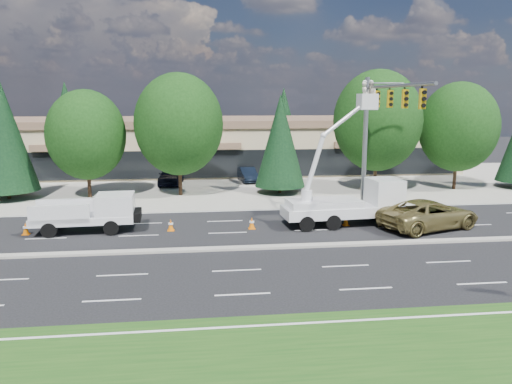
{
  "coord_description": "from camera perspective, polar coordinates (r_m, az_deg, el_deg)",
  "views": [
    {
      "loc": [
        -1.67,
        -24.4,
        7.55
      ],
      "look_at": [
        1.6,
        2.93,
        2.4
      ],
      "focal_mm": 35.0,
      "sensor_mm": 36.0,
      "label": 1
    }
  ],
  "objects": [
    {
      "name": "concrete_apron",
      "position": [
        45.07,
        -4.6,
        0.93
      ],
      "size": [
        140.0,
        22.0,
        0.01
      ],
      "primitive_type": "cube",
      "color": "gray",
      "rests_on": "ground"
    },
    {
      "name": "tree_back_b",
      "position": [
        66.47,
        -8.94,
        8.96
      ],
      "size": [
        5.48,
        5.48,
        10.8
      ],
      "color": "#332114",
      "rests_on": "ground"
    },
    {
      "name": "traffic_cone_c",
      "position": [
        29.43,
        -0.49,
        -3.58
      ],
      "size": [
        0.4,
        0.4,
        0.7
      ],
      "color": "orange",
      "rests_on": "ground"
    },
    {
      "name": "traffic_cone_d",
      "position": [
        30.67,
        10.23,
        -3.17
      ],
      "size": [
        0.4,
        0.4,
        0.7
      ],
      "color": "orange",
      "rests_on": "ground"
    },
    {
      "name": "tree_back_a",
      "position": [
        68.42,
        -20.84,
        7.97
      ],
      "size": [
        4.94,
        4.94,
        9.74
      ],
      "color": "#332114",
      "rests_on": "ground"
    },
    {
      "name": "ground",
      "position": [
        25.6,
        -2.8,
        -6.57
      ],
      "size": [
        140.0,
        140.0,
        0.0
      ],
      "primitive_type": "plane",
      "color": "black",
      "rests_on": "ground"
    },
    {
      "name": "tree_front_b",
      "position": [
        42.01,
        -26.91,
        5.87
      ],
      "size": [
        4.65,
        4.65,
        9.17
      ],
      "color": "#332114",
      "rests_on": "ground"
    },
    {
      "name": "tree_front_e",
      "position": [
        40.1,
        2.79,
        5.89
      ],
      "size": [
        4.03,
        4.03,
        7.95
      ],
      "color": "#332114",
      "rests_on": "ground"
    },
    {
      "name": "traffic_cone_a",
      "position": [
        31.05,
        -24.83,
        -3.83
      ],
      "size": [
        0.4,
        0.4,
        0.7
      ],
      "color": "orange",
      "rests_on": "ground"
    },
    {
      "name": "parked_car_east",
      "position": [
        46.16,
        -0.98,
        2.01
      ],
      "size": [
        1.84,
        4.14,
        1.32
      ],
      "primitive_type": "imported",
      "rotation": [
        0.0,
        0.0,
        0.11
      ],
      "color": "black",
      "rests_on": "ground"
    },
    {
      "name": "bucket_truck",
      "position": [
        30.65,
        10.83,
        -0.42
      ],
      "size": [
        7.38,
        2.84,
        8.63
      ],
      "rotation": [
        0.0,
        0.0,
        0.08
      ],
      "color": "white",
      "rests_on": "ground"
    },
    {
      "name": "road_median",
      "position": [
        25.58,
        -2.8,
        -6.44
      ],
      "size": [
        120.0,
        0.55,
        0.12
      ],
      "primitive_type": "cube",
      "color": "gray",
      "rests_on": "ground"
    },
    {
      "name": "tree_front_c",
      "position": [
        40.36,
        -18.83,
        6.2
      ],
      "size": [
        5.97,
        5.97,
        8.29
      ],
      "color": "#332114",
      "rests_on": "ground"
    },
    {
      "name": "parked_car_west",
      "position": [
        45.3,
        -9.71,
        1.92
      ],
      "size": [
        2.31,
        5.0,
        1.66
      ],
      "primitive_type": "imported",
      "rotation": [
        0.0,
        0.0,
        -0.07
      ],
      "color": "black",
      "rests_on": "ground"
    },
    {
      "name": "tree_back_c",
      "position": [
        67.47,
        3.17,
        8.3
      ],
      "size": [
        4.6,
        4.6,
        9.06
      ],
      "color": "#332114",
      "rests_on": "ground"
    },
    {
      "name": "signal_mast",
      "position": [
        33.59,
        13.7,
        7.75
      ],
      "size": [
        2.76,
        10.16,
        9.0
      ],
      "color": "gray",
      "rests_on": "ground"
    },
    {
      "name": "utility_pickup",
      "position": [
        30.18,
        -18.3,
        -2.69
      ],
      "size": [
        5.77,
        2.48,
        2.17
      ],
      "rotation": [
        0.0,
        0.0,
        0.05
      ],
      "color": "white",
      "rests_on": "ground"
    },
    {
      "name": "tree_front_d",
      "position": [
        39.47,
        -8.83,
        7.65
      ],
      "size": [
        6.9,
        6.9,
        9.58
      ],
      "color": "#332114",
      "rests_on": "ground"
    },
    {
      "name": "tree_front_g",
      "position": [
        45.03,
        22.12,
        6.9
      ],
      "size": [
        6.47,
        6.47,
        8.98
      ],
      "color": "#332114",
      "rests_on": "ground"
    },
    {
      "name": "minivan",
      "position": [
        31.11,
        19.15,
        -2.41
      ],
      "size": [
        6.8,
        4.7,
        1.72
      ],
      "primitive_type": "imported",
      "rotation": [
        0.0,
        0.0,
        1.9
      ],
      "color": "olive",
      "rests_on": "ground"
    },
    {
      "name": "tree_front_f",
      "position": [
        42.08,
        13.72,
        7.93
      ],
      "size": [
        7.15,
        7.15,
        9.92
      ],
      "color": "#332114",
      "rests_on": "ground"
    },
    {
      "name": "tree_back_d",
      "position": [
        70.51,
        12.96,
        9.07
      ],
      "size": [
        5.67,
        5.67,
        11.17
      ],
      "color": "#332114",
      "rests_on": "ground"
    },
    {
      "name": "strip_mall",
      "position": [
        54.61,
        -5.07,
        5.6
      ],
      "size": [
        50.4,
        15.4,
        5.5
      ],
      "color": "tan",
      "rests_on": "ground"
    },
    {
      "name": "traffic_cone_b",
      "position": [
        29.43,
        -9.72,
        -3.74
      ],
      "size": [
        0.4,
        0.4,
        0.7
      ],
      "color": "orange",
      "rests_on": "ground"
    }
  ]
}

